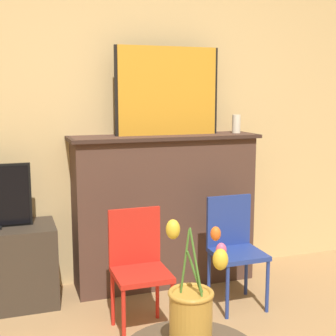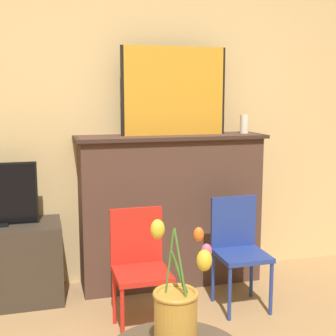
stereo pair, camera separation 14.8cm
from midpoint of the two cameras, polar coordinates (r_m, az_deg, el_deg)
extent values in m
cube|color=tan|center=(3.50, -3.61, 8.11)|extent=(8.00, 0.06, 2.70)
cube|color=#4C3328|center=(3.48, 1.52, -5.12)|extent=(1.32, 0.34, 1.11)
cube|color=#35231C|center=(3.38, 1.60, 3.81)|extent=(1.38, 0.38, 0.02)
cube|color=black|center=(3.39, 2.01, 9.34)|extent=(0.77, 0.02, 0.63)
cube|color=orange|center=(3.38, 2.07, 9.34)|extent=(0.73, 0.02, 0.63)
cylinder|color=silver|center=(3.59, 10.46, 5.28)|extent=(0.06, 0.06, 0.14)
cylinder|color=red|center=(2.73, -3.96, -17.81)|extent=(0.02, 0.02, 0.35)
cylinder|color=red|center=(2.80, 2.06, -17.13)|extent=(0.02, 0.02, 0.35)
cylinder|color=red|center=(2.98, -5.11, -15.39)|extent=(0.02, 0.02, 0.35)
cylinder|color=red|center=(3.04, 0.38, -14.85)|extent=(0.02, 0.02, 0.35)
cube|color=red|center=(2.81, -1.68, -12.77)|extent=(0.32, 0.32, 0.03)
cube|color=red|center=(2.88, -2.41, -8.23)|extent=(0.32, 0.02, 0.35)
cylinder|color=navy|center=(3.04, 8.95, -14.95)|extent=(0.02, 0.02, 0.35)
cylinder|color=navy|center=(3.17, 13.81, -14.14)|extent=(0.02, 0.02, 0.35)
cylinder|color=navy|center=(3.29, 6.83, -13.05)|extent=(0.02, 0.02, 0.35)
cylinder|color=navy|center=(3.40, 11.40, -12.40)|extent=(0.02, 0.02, 0.35)
cube|color=navy|center=(3.15, 10.35, -10.44)|extent=(0.32, 0.32, 0.03)
cube|color=navy|center=(3.22, 9.29, -6.46)|extent=(0.32, 0.02, 0.35)
cylinder|color=#B78433|center=(1.81, 3.41, -18.51)|extent=(0.16, 0.16, 0.24)
torus|color=#B78433|center=(1.76, 3.44, -15.08)|extent=(0.17, 0.17, 0.02)
cylinder|color=#477A2D|center=(1.75, 4.36, -13.71)|extent=(0.09, 0.01, 0.24)
ellipsoid|color=#E0517A|center=(1.73, 7.20, -10.05)|extent=(0.04, 0.04, 0.06)
cylinder|color=#477A2D|center=(1.73, 2.54, -12.63)|extent=(0.04, 0.03, 0.32)
ellipsoid|color=gold|center=(1.68, 1.26, -7.49)|extent=(0.05, 0.05, 0.07)
cylinder|color=#477A2D|center=(1.71, 4.26, -12.76)|extent=(0.05, 0.06, 0.33)
ellipsoid|color=orange|center=(1.62, 6.39, -8.06)|extent=(0.04, 0.04, 0.05)
cylinder|color=#477A2D|center=(1.74, 4.36, -14.14)|extent=(0.07, 0.05, 0.23)
ellipsoid|color=gold|center=(1.68, 7.02, -11.14)|extent=(0.06, 0.06, 0.08)
camera|label=1|loc=(0.07, -88.37, 0.26)|focal=50.00mm
camera|label=2|loc=(0.07, 91.63, -0.26)|focal=50.00mm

